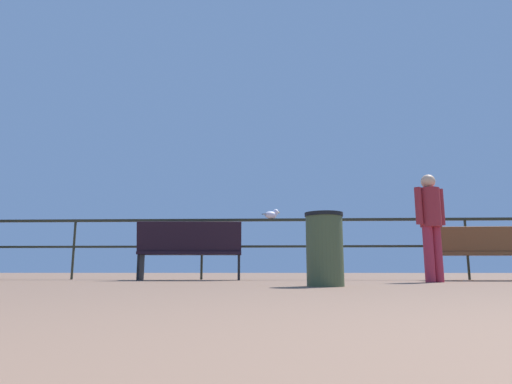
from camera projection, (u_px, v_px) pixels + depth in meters
name	position (u px, v px, depth m)	size (l,w,h in m)	color
pier_railing	(333.00, 234.00, 8.14)	(19.37, 0.05, 1.12)	#2A2C1F
bench_near_left	(190.00, 248.00, 7.56)	(1.79, 0.69, 0.98)	black
bench_near_right	(483.00, 251.00, 7.37)	(1.64, 0.72, 0.88)	brown
person_by_bench	(431.00, 219.00, 6.35)	(0.47, 0.30, 1.55)	#A5283C
seagull_on_rail	(272.00, 214.00, 8.26)	(0.36, 0.26, 0.19)	white
trash_bin	(325.00, 249.00, 4.68)	(0.41, 0.41, 0.77)	#3F4E30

